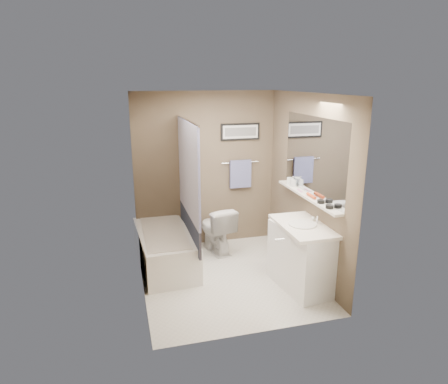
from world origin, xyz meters
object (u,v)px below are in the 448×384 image
object	(u,v)px
toilet	(216,229)
glass_jar	(290,181)
vanity	(302,257)
candle_bowl_near	(329,207)
candle_bowl_far	(321,202)
soap_bottle	(293,181)
hair_brush_front	(311,196)
bathtub	(165,249)

from	to	relation	value
toilet	glass_jar	bearing A→B (deg)	142.17
vanity	glass_jar	bearing A→B (deg)	70.51
candle_bowl_near	candle_bowl_far	world-z (taller)	same
soap_bottle	glass_jar	bearing A→B (deg)	90.00
glass_jar	soap_bottle	world-z (taller)	soap_bottle
toilet	candle_bowl_far	size ratio (longest dim) A/B	8.03
candle_bowl_near	soap_bottle	bearing A→B (deg)	90.00
candle_bowl_far	soap_bottle	bearing A→B (deg)	90.00
vanity	candle_bowl_far	world-z (taller)	candle_bowl_far
toilet	glass_jar	size ratio (longest dim) A/B	7.23
candle_bowl_near	glass_jar	distance (m)	1.13
soap_bottle	toilet	bearing A→B (deg)	149.04
vanity	candle_bowl_far	distance (m)	0.76
candle_bowl_far	toilet	bearing A→B (deg)	124.82
hair_brush_front	glass_jar	bearing A→B (deg)	90.00
toilet	candle_bowl_near	bearing A→B (deg)	109.32
candle_bowl_far	glass_jar	bearing A→B (deg)	90.00
bathtub	candle_bowl_far	size ratio (longest dim) A/B	16.67
glass_jar	candle_bowl_far	bearing A→B (deg)	-90.00
hair_brush_front	candle_bowl_far	bearing A→B (deg)	-90.00
vanity	bathtub	bearing A→B (deg)	139.11
bathtub	hair_brush_front	size ratio (longest dim) A/B	6.82
candle_bowl_far	glass_jar	size ratio (longest dim) A/B	0.90
candle_bowl_near	vanity	bearing A→B (deg)	126.34
glass_jar	vanity	bearing A→B (deg)	-101.94
bathtub	vanity	size ratio (longest dim) A/B	1.67
hair_brush_front	soap_bottle	bearing A→B (deg)	90.00
candle_bowl_near	glass_jar	world-z (taller)	glass_jar
bathtub	glass_jar	bearing A→B (deg)	-9.10
candle_bowl_far	hair_brush_front	world-z (taller)	hair_brush_front
hair_brush_front	vanity	bearing A→B (deg)	-131.91
bathtub	vanity	world-z (taller)	vanity
bathtub	hair_brush_front	distance (m)	2.17
toilet	hair_brush_front	size ratio (longest dim) A/B	3.29
vanity	toilet	bearing A→B (deg)	112.59
vanity	hair_brush_front	xyz separation A→B (m)	(0.19, 0.21, 0.74)
bathtub	soap_bottle	xyz separation A→B (m)	(1.79, -0.29, 0.94)
bathtub	vanity	distance (m)	1.92
vanity	candle_bowl_far	xyz separation A→B (m)	(0.19, -0.04, 0.73)
bathtub	hair_brush_front	world-z (taller)	hair_brush_front
toilet	candle_bowl_far	distance (m)	1.86
candle_bowl_near	soap_bottle	size ratio (longest dim) A/B	0.63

